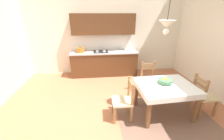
{
  "coord_description": "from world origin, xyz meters",
  "views": [
    {
      "loc": [
        -0.36,
        -2.57,
        2.2
      ],
      "look_at": [
        -0.04,
        0.4,
        0.99
      ],
      "focal_mm": 22.54,
      "sensor_mm": 36.0,
      "label": 1
    }
  ],
  "objects_px": {
    "dining_chair_tv_side": "(124,101)",
    "pendant_lamp": "(167,25)",
    "kitchen_cabinetry": "(104,53)",
    "dining_table": "(165,90)",
    "dining_chair_window_side": "(203,96)",
    "dining_chair_kitchen_side": "(149,79)",
    "fruit_bowl": "(165,81)"
  },
  "relations": [
    {
      "from": "dining_chair_kitchen_side",
      "to": "fruit_bowl",
      "type": "relative_size",
      "value": 3.1
    },
    {
      "from": "dining_chair_tv_side",
      "to": "pendant_lamp",
      "type": "distance_m",
      "value": 1.76
    },
    {
      "from": "dining_chair_kitchen_side",
      "to": "fruit_bowl",
      "type": "height_order",
      "value": "dining_chair_kitchen_side"
    },
    {
      "from": "dining_table",
      "to": "dining_chair_tv_side",
      "type": "distance_m",
      "value": 0.95
    },
    {
      "from": "kitchen_cabinetry",
      "to": "dining_table",
      "type": "height_order",
      "value": "kitchen_cabinetry"
    },
    {
      "from": "dining_chair_tv_side",
      "to": "fruit_bowl",
      "type": "relative_size",
      "value": 3.1
    },
    {
      "from": "dining_table",
      "to": "dining_chair_window_side",
      "type": "bearing_deg",
      "value": -3.76
    },
    {
      "from": "kitchen_cabinetry",
      "to": "dining_table",
      "type": "relative_size",
      "value": 1.93
    },
    {
      "from": "dining_chair_window_side",
      "to": "dining_chair_kitchen_side",
      "type": "height_order",
      "value": "same"
    },
    {
      "from": "dining_chair_window_side",
      "to": "dining_chair_kitchen_side",
      "type": "xyz_separation_m",
      "value": [
        -0.93,
        0.98,
        0.0
      ]
    },
    {
      "from": "dining_chair_window_side",
      "to": "dining_chair_kitchen_side",
      "type": "bearing_deg",
      "value": 133.59
    },
    {
      "from": "kitchen_cabinetry",
      "to": "dining_chair_window_side",
      "type": "height_order",
      "value": "kitchen_cabinetry"
    },
    {
      "from": "dining_chair_tv_side",
      "to": "pendant_lamp",
      "type": "xyz_separation_m",
      "value": [
        0.81,
        0.14,
        1.56
      ]
    },
    {
      "from": "dining_chair_window_side",
      "to": "fruit_bowl",
      "type": "distance_m",
      "value": 0.99
    },
    {
      "from": "dining_chair_window_side",
      "to": "pendant_lamp",
      "type": "xyz_separation_m",
      "value": [
        -1.04,
        0.15,
        1.56
      ]
    },
    {
      "from": "kitchen_cabinetry",
      "to": "pendant_lamp",
      "type": "distance_m",
      "value": 2.86
    },
    {
      "from": "dining_chair_kitchen_side",
      "to": "dining_chair_tv_side",
      "type": "bearing_deg",
      "value": -133.52
    },
    {
      "from": "dining_chair_window_side",
      "to": "dining_chair_kitchen_side",
      "type": "distance_m",
      "value": 1.35
    },
    {
      "from": "kitchen_cabinetry",
      "to": "fruit_bowl",
      "type": "height_order",
      "value": "kitchen_cabinetry"
    },
    {
      "from": "dining_chair_kitchen_side",
      "to": "dining_chair_tv_side",
      "type": "relative_size",
      "value": 1.0
    },
    {
      "from": "dining_table",
      "to": "dining_chair_window_side",
      "type": "xyz_separation_m",
      "value": [
        0.91,
        -0.06,
        -0.18
      ]
    },
    {
      "from": "dining_chair_tv_side",
      "to": "pendant_lamp",
      "type": "height_order",
      "value": "pendant_lamp"
    },
    {
      "from": "dining_table",
      "to": "dining_chair_tv_side",
      "type": "relative_size",
      "value": 1.36
    },
    {
      "from": "kitchen_cabinetry",
      "to": "dining_chair_kitchen_side",
      "type": "height_order",
      "value": "kitchen_cabinetry"
    },
    {
      "from": "kitchen_cabinetry",
      "to": "dining_chair_window_side",
      "type": "distance_m",
      "value": 3.33
    },
    {
      "from": "dining_chair_window_side",
      "to": "fruit_bowl",
      "type": "bearing_deg",
      "value": 172.59
    },
    {
      "from": "kitchen_cabinetry",
      "to": "dining_chair_kitchen_side",
      "type": "xyz_separation_m",
      "value": [
        1.2,
        -1.55,
        -0.41
      ]
    },
    {
      "from": "dining_table",
      "to": "fruit_bowl",
      "type": "bearing_deg",
      "value": 87.57
    },
    {
      "from": "dining_chair_kitchen_side",
      "to": "dining_chair_window_side",
      "type": "bearing_deg",
      "value": -46.41
    },
    {
      "from": "dining_table",
      "to": "dining_chair_kitchen_side",
      "type": "xyz_separation_m",
      "value": [
        -0.02,
        0.92,
        -0.18
      ]
    },
    {
      "from": "kitchen_cabinetry",
      "to": "dining_chair_window_side",
      "type": "relative_size",
      "value": 2.62
    },
    {
      "from": "dining_chair_kitchen_side",
      "to": "dining_chair_tv_side",
      "type": "distance_m",
      "value": 1.33
    }
  ]
}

